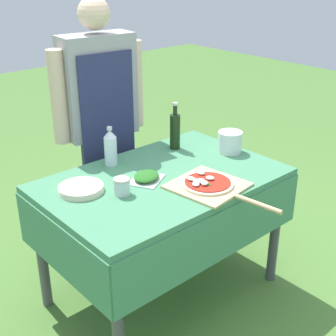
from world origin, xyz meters
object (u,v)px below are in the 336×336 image
Objects in this scene: person_cook at (100,112)px; plate_stack at (81,189)px; sauce_jar at (122,187)px; pizza_on_peel at (209,185)px; herb_container at (146,177)px; oil_bottle at (175,131)px; water_bottle at (110,147)px; prep_table at (163,195)px; mixing_tub at (230,142)px.

person_cook reaches higher than plate_stack.
person_cook reaches higher than sauce_jar.
pizza_on_peel is at bearing 99.23° from person_cook.
person_cook is 6.99× the size of herb_container.
herb_container is 2.75× the size of sauce_jar.
oil_bottle is 1.28× the size of water_bottle.
herb_container is at bearing -85.96° from water_bottle.
person_cook reaches higher than herb_container.
sauce_jar is (-0.31, -0.63, -0.17)m from person_cook.
pizza_on_peel is at bearing -68.98° from prep_table.
plate_stack is (-0.73, -0.11, -0.10)m from oil_bottle.
herb_container is (-0.13, -0.59, -0.18)m from person_cook.
oil_bottle is 0.43m from water_bottle.
oil_bottle reaches higher than pizza_on_peel.
mixing_tub is at bearing -51.71° from oil_bottle.
pizza_on_peel is 4.24× the size of mixing_tub.
water_bottle reaches higher than plate_stack.
person_cook is 0.47m from oil_bottle.
herb_container is at bearing -20.03° from plate_stack.
water_bottle reaches higher than mixing_tub.
prep_table is 5.52× the size of herb_container.
person_cook reaches higher than oil_bottle.
mixing_tub is at bearing -26.51° from water_bottle.
prep_table is 4.45× the size of oil_bottle.
pizza_on_peel reaches higher than prep_table.
oil_bottle is at bearing 8.79° from plate_stack.
prep_table is 0.31m from sauce_jar.
oil_bottle is 0.33m from mixing_tub.
person_cook is 0.80m from mixing_tub.
mixing_tub is (0.43, 0.24, 0.05)m from pizza_on_peel.
oil_bottle is at bearing 58.67° from pizza_on_peel.
person_cook reaches higher than prep_table.
person_cook is 0.63m from herb_container.
pizza_on_peel is 0.60m from water_bottle.
mixing_tub is at bearing -8.95° from plate_stack.
person_cook is at bearing 46.78° from plate_stack.
herb_container is 0.34m from plate_stack.
herb_container is at bearing 116.46° from pizza_on_peel.
pizza_on_peel is at bearing -56.21° from herb_container.
prep_table is 0.46m from oil_bottle.
oil_bottle is 0.65m from sauce_jar.
pizza_on_peel is 0.49m from mixing_tub.
oil_bottle is (0.28, -0.36, -0.09)m from person_cook.
prep_table is 0.79× the size of person_cook.
water_bottle is at bearing 29.31° from plate_stack.
pizza_on_peel is 2.62× the size of herb_container.
plate_stack is (-0.30, -0.17, -0.09)m from water_bottle.
prep_table is at bearing -141.43° from oil_bottle.
plate_stack is at bearing 130.19° from sauce_jar.
mixing_tub is (0.61, -0.03, 0.04)m from herb_container.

